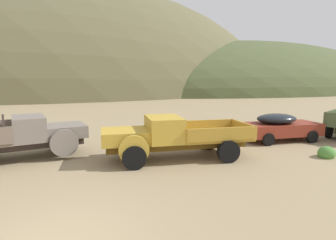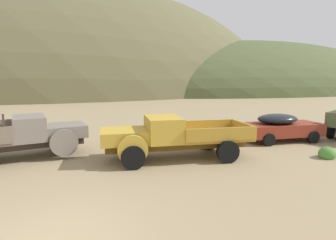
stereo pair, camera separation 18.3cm
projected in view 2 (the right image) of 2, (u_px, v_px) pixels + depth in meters
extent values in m
ellipsoid|color=brown|center=(82.00, 93.00, 69.55)|extent=(108.10, 61.96, 51.06)
ellipsoid|color=#4C5633|center=(260.00, 91.00, 80.60)|extent=(101.22, 54.37, 27.39)
cube|color=#3D322D|center=(17.00, 144.00, 12.14)|extent=(5.59, 1.34, 0.36)
cube|color=slate|center=(65.00, 130.00, 13.04)|extent=(1.85, 1.93, 0.55)
cube|color=#B7B2A8|center=(83.00, 129.00, 13.43)|extent=(0.15, 1.26, 0.44)
cylinder|color=slate|center=(64.00, 143.00, 12.04)|extent=(1.21, 0.25, 1.20)
cylinder|color=slate|center=(58.00, 134.00, 13.92)|extent=(1.21, 0.25, 1.20)
cube|color=slate|center=(29.00, 128.00, 12.28)|extent=(1.40, 2.18, 1.05)
cube|color=black|center=(43.00, 122.00, 12.52)|extent=(0.15, 1.79, 0.59)
cube|color=#3D322D|center=(3.00, 120.00, 10.81)|extent=(0.08, 0.08, 0.50)
cylinder|color=black|center=(58.00, 139.00, 14.02)|extent=(0.97, 0.33, 0.96)
cube|color=brown|center=(176.00, 144.00, 12.25)|extent=(6.28, 2.40, 0.36)
cube|color=gold|center=(124.00, 136.00, 11.70)|extent=(2.32, 2.22, 0.55)
cube|color=#B7B2A8|center=(102.00, 138.00, 11.51)|extent=(0.36, 1.24, 0.44)
cylinder|color=gold|center=(129.00, 139.00, 12.85)|extent=(1.21, 0.45, 1.20)
cylinder|color=gold|center=(133.00, 150.00, 10.76)|extent=(1.21, 0.45, 1.20)
cube|color=gold|center=(163.00, 129.00, 12.02)|extent=(1.87, 2.37, 1.05)
cube|color=black|center=(149.00, 125.00, 11.85)|extent=(0.45, 1.74, 0.59)
cube|color=#B5882D|center=(212.00, 137.00, 12.57)|extent=(3.55, 2.84, 0.12)
cube|color=#B5882D|center=(204.00, 126.00, 13.58)|extent=(3.08, 0.81, 0.55)
cube|color=#B5882D|center=(222.00, 134.00, 11.47)|extent=(3.08, 0.81, 0.55)
cube|color=#B5882D|center=(243.00, 128.00, 12.84)|extent=(0.59, 2.15, 0.55)
cylinder|color=black|center=(129.00, 144.00, 12.95)|extent=(1.00, 0.49, 0.96)
cylinder|color=black|center=(133.00, 158.00, 10.75)|extent=(1.00, 0.49, 0.96)
cylinder|color=black|center=(209.00, 140.00, 13.79)|extent=(1.00, 0.49, 0.96)
cylinder|color=black|center=(228.00, 152.00, 11.59)|extent=(1.00, 0.49, 0.96)
cube|color=maroon|center=(281.00, 129.00, 15.66)|extent=(4.76, 2.73, 0.68)
ellipsoid|color=black|center=(277.00, 119.00, 15.51)|extent=(2.61, 2.08, 0.57)
ellipsoid|color=maroon|center=(311.00, 127.00, 16.13)|extent=(1.27, 1.66, 0.61)
cylinder|color=black|center=(313.00, 137.00, 15.15)|extent=(0.71, 0.33, 0.68)
cylinder|color=black|center=(291.00, 131.00, 16.93)|extent=(0.71, 0.33, 0.68)
cylinder|color=black|center=(269.00, 140.00, 14.49)|extent=(0.71, 0.33, 0.68)
cylinder|color=black|center=(250.00, 133.00, 16.28)|extent=(0.71, 0.33, 0.68)
cube|color=#495735|center=(334.00, 116.00, 16.50)|extent=(3.02, 1.11, 0.70)
cylinder|color=black|center=(331.00, 130.00, 16.47)|extent=(1.00, 0.57, 0.96)
ellipsoid|color=#4C8438|center=(327.00, 154.00, 12.35)|extent=(0.80, 0.72, 0.67)
ellipsoid|color=#4C8438|center=(325.00, 154.00, 12.50)|extent=(0.63, 0.56, 0.47)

